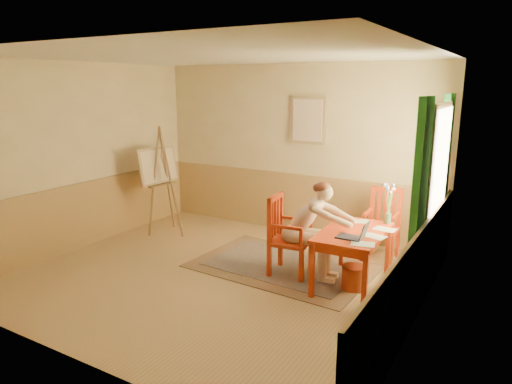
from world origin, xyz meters
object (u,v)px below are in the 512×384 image
Objects in this scene: laptop at (354,235)px; chair_back at (382,224)px; easel at (160,170)px; table at (353,238)px; chair_left at (287,236)px; figure at (310,225)px.

chair_back is at bearing 92.04° from laptop.
laptop is at bearing -12.01° from easel.
laptop is (0.05, -1.41, 0.25)m from chair_back.
laptop is at bearing -87.96° from chair_back.
chair_back is at bearing 87.33° from table.
chair_back is at bearing 52.29° from chair_left.
chair_left is at bearing 167.63° from laptop.
chair_left reaches higher than laptop.
chair_left is 0.83× the size of figure.
table is at bearing -92.67° from chair_back.
laptop is at bearing -12.37° from chair_left.
easel is at bearing 170.21° from figure.
chair_left is 0.59× the size of easel.
table is 1.14m from chair_back.
chair_left is 1.51m from chair_back.
chair_back is at bearing 61.88° from figure.
chair_left is 1.03m from laptop.
laptop is 3.73m from easel.
easel is (-3.53, 0.49, 0.44)m from table.
table is 0.57m from figure.
chair_left reaches higher than chair_back.
figure is 3.66× the size of laptop.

